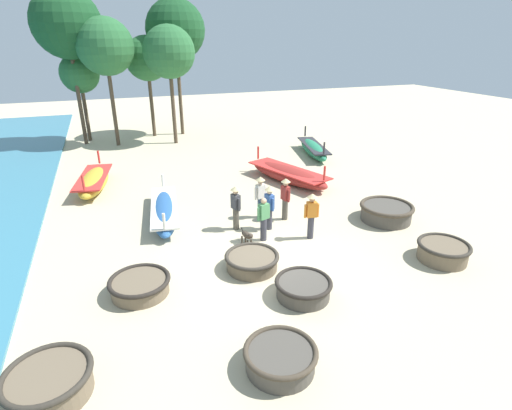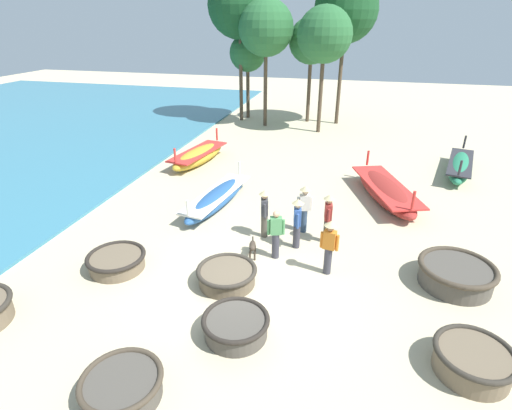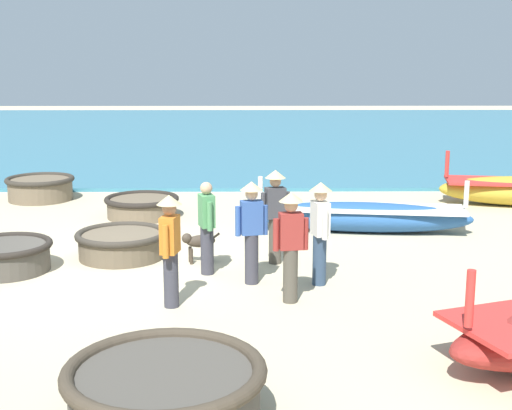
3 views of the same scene
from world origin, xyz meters
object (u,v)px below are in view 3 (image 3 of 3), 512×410
(coracle_far_left, at_px, (165,392))
(fisherman_hauling, at_px, (170,243))
(coracle_far_right, at_px, (40,187))
(fisherman_crouching, at_px, (275,210))
(coracle_nearest, at_px, (6,255))
(long_boat_white_hull, at_px, (361,216))
(fisherman_by_coracle, at_px, (207,226))
(dog, at_px, (198,242))
(fisherman_standing_left, at_px, (320,227))
(coracle_weathered, at_px, (122,243))
(fisherman_standing_right, at_px, (252,226))
(coracle_front_right, at_px, (142,206))
(fisherman_with_hat, at_px, (291,240))

(coracle_far_left, relative_size, fisherman_hauling, 1.21)
(coracle_far_right, distance_m, fisherman_crouching, 8.13)
(fisherman_crouching, bearing_deg, coracle_nearest, -84.75)
(long_boat_white_hull, distance_m, fisherman_by_coracle, 4.25)
(fisherman_by_coracle, distance_m, dog, 0.84)
(long_boat_white_hull, height_order, fisherman_hauling, fisherman_hauling)
(coracle_far_left, distance_m, fisherman_hauling, 3.49)
(coracle_far_right, xyz_separation_m, fisherman_crouching, (5.70, 5.77, 0.64))
(coracle_far_left, distance_m, fisherman_standing_left, 4.88)
(coracle_weathered, height_order, fisherman_standing_left, fisherman_standing_left)
(long_boat_white_hull, xyz_separation_m, fisherman_standing_right, (3.45, -2.29, 0.63))
(coracle_weathered, relative_size, fisherman_standing_left, 1.00)
(coracle_far_right, xyz_separation_m, long_boat_white_hull, (3.39, 7.64, 0.00))
(coracle_front_right, bearing_deg, coracle_far_left, 9.75)
(coracle_far_right, height_order, dog, coracle_far_right)
(fisherman_hauling, distance_m, fisherman_crouching, 2.73)
(fisherman_hauling, relative_size, fisherman_crouching, 1.00)
(coracle_front_right, bearing_deg, coracle_nearest, -22.41)
(coracle_weathered, bearing_deg, fisherman_standing_right, 57.01)
(coracle_far_left, bearing_deg, fisherman_standing_left, 156.21)
(dog, bearing_deg, coracle_far_left, 0.66)
(coracle_weathered, xyz_separation_m, coracle_far_right, (-5.31, -2.99, 0.05))
(coracle_far_left, xyz_separation_m, fisherman_hauling, (-3.42, -0.31, 0.60))
(fisherman_with_hat, height_order, fisherman_standing_left, same)
(fisherman_standing_left, bearing_deg, dog, -121.88)
(fisherman_with_hat, height_order, dog, fisherman_with_hat)
(coracle_weathered, relative_size, coracle_front_right, 0.99)
(coracle_weathered, distance_m, dog, 1.47)
(coracle_far_right, bearing_deg, fisherman_standing_right, 38.03)
(fisherman_standing_left, distance_m, dog, 2.45)
(fisherman_with_hat, bearing_deg, fisherman_hauling, -83.80)
(coracle_far_right, bearing_deg, coracle_weathered, 29.40)
(coracle_weathered, bearing_deg, dog, 76.33)
(dog, bearing_deg, fisherman_standing_right, 38.30)
(long_boat_white_hull, bearing_deg, fisherman_standing_right, -33.58)
(coracle_weathered, distance_m, fisherman_crouching, 2.89)
(coracle_far_right, xyz_separation_m, fisherman_by_coracle, (6.32, 4.61, 0.51))
(coracle_far_left, xyz_separation_m, fisherman_standing_left, (-4.43, 1.95, 0.60))
(long_boat_white_hull, bearing_deg, fisherman_crouching, -39.01)
(coracle_front_right, relative_size, long_boat_white_hull, 0.36)
(long_boat_white_hull, distance_m, fisherman_with_hat, 4.71)
(fisherman_hauling, bearing_deg, long_boat_white_hull, 142.57)
(fisherman_standing_right, bearing_deg, fisherman_with_hat, 32.76)
(dog, bearing_deg, long_boat_white_hull, 125.09)
(fisherman_crouching, relative_size, fisherman_by_coracle, 1.06)
(coracle_far_right, bearing_deg, coracle_far_left, 21.56)
(coracle_weathered, xyz_separation_m, dog, (0.35, 1.42, 0.10))
(long_boat_white_hull, relative_size, fisherman_crouching, 2.80)
(coracle_nearest, relative_size, fisherman_standing_right, 0.94)
(fisherman_hauling, bearing_deg, coracle_nearest, -120.88)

